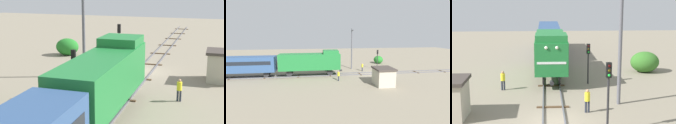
# 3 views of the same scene
# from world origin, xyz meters

# --- Properties ---
(ground_plane) EXTENTS (105.81, 105.81, 0.00)m
(ground_plane) POSITION_xyz_m (0.00, 0.00, 0.00)
(ground_plane) COLOR gray
(railway_track) EXTENTS (2.40, 70.54, 0.16)m
(railway_track) POSITION_xyz_m (0.00, 0.00, 0.07)
(railway_track) COLOR #595960
(railway_track) RESTS_ON ground
(locomotive) EXTENTS (2.90, 11.60, 4.60)m
(locomotive) POSITION_xyz_m (0.00, 12.33, 2.77)
(locomotive) COLOR #1E7233
(locomotive) RESTS_ON railway_track
(traffic_signal_near) EXTENTS (0.32, 0.34, 4.33)m
(traffic_signal_near) POSITION_xyz_m (3.20, -1.76, 3.01)
(traffic_signal_near) COLOR #262628
(traffic_signal_near) RESTS_ON ground
(traffic_signal_mid) EXTENTS (0.32, 0.34, 3.74)m
(traffic_signal_mid) POSITION_xyz_m (3.40, 9.46, 2.62)
(traffic_signal_mid) COLOR #262628
(traffic_signal_mid) RESTS_ON ground
(worker_near_track) EXTENTS (0.38, 0.38, 1.70)m
(worker_near_track) POSITION_xyz_m (2.40, 1.77, 1.00)
(worker_near_track) COLOR #262B38
(worker_near_track) RESTS_ON ground
(worker_by_signal) EXTENTS (0.38, 0.38, 1.70)m
(worker_by_signal) POSITION_xyz_m (-4.20, 7.75, 1.00)
(worker_by_signal) COLOR #262B38
(worker_by_signal) RESTS_ON ground
(catenary_mast) EXTENTS (1.94, 0.28, 8.89)m
(catenary_mast) POSITION_xyz_m (4.94, 3.51, 4.69)
(catenary_mast) COLOR #595960
(catenary_mast) RESTS_ON ground
(bush_near) EXTENTS (2.77, 2.26, 2.01)m
(bush_near) POSITION_xyz_m (10.56, -4.82, 1.01)
(bush_near) COLOR #237526
(bush_near) RESTS_ON ground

